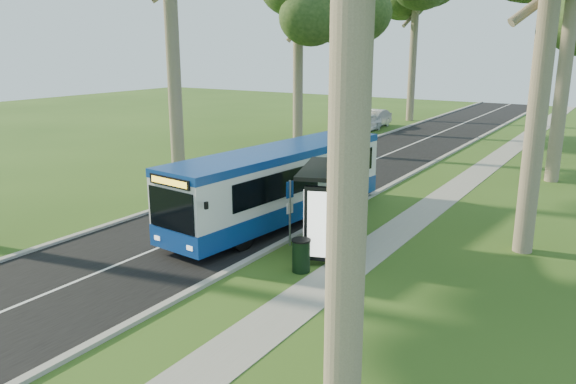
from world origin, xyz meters
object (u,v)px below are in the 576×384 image
object	(u,v)px
car_silver	(373,119)
bus_stop_sign	(290,205)
bus_shelter	(327,195)
litter_bin	(301,255)
bus	(280,184)
car_white	(365,123)

from	to	relation	value
car_silver	bus_stop_sign	bearing A→B (deg)	-72.39
bus_shelter	litter_bin	distance (m)	2.39
bus_stop_sign	litter_bin	xyz separation A→B (m)	(1.58, -1.85, -0.97)
bus	car_white	bearing A→B (deg)	112.85
bus_stop_sign	bus_shelter	size ratio (longest dim) A/B	0.62
bus	litter_bin	size ratio (longest dim) A/B	10.78
bus_shelter	car_white	world-z (taller)	bus_shelter
litter_bin	car_white	distance (m)	30.89
bus_shelter	car_silver	xyz separation A→B (m)	(-11.30, 29.54, -1.32)
bus_stop_sign	bus_shelter	distance (m)	1.61
litter_bin	car_silver	bearing A→B (deg)	109.95
bus	car_silver	world-z (taller)	bus
bus	bus_stop_sign	xyz separation A→B (m)	(1.86, -2.26, -0.05)
bus_stop_sign	bus	bearing A→B (deg)	140.69
bus_shelter	car_white	size ratio (longest dim) A/B	0.89
car_white	car_silver	bearing A→B (deg)	95.02
litter_bin	car_silver	distance (m)	33.36
litter_bin	car_silver	xyz separation A→B (m)	(-11.38, 31.35, 0.23)
litter_bin	car_white	world-z (taller)	car_white
bus_stop_sign	car_silver	xyz separation A→B (m)	(-9.80, 29.51, -0.74)
bus	litter_bin	xyz separation A→B (m)	(3.44, -4.11, -1.02)
bus_shelter	car_white	xyz separation A→B (m)	(-10.97, 27.03, -1.35)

